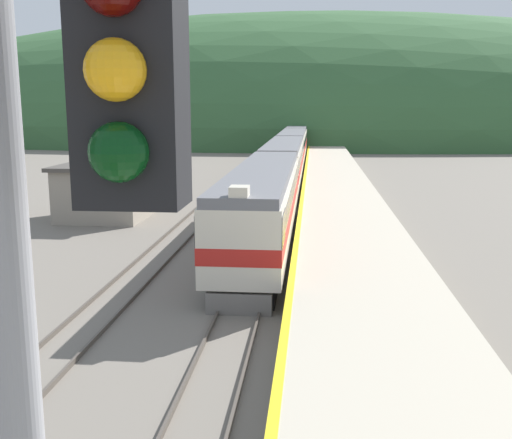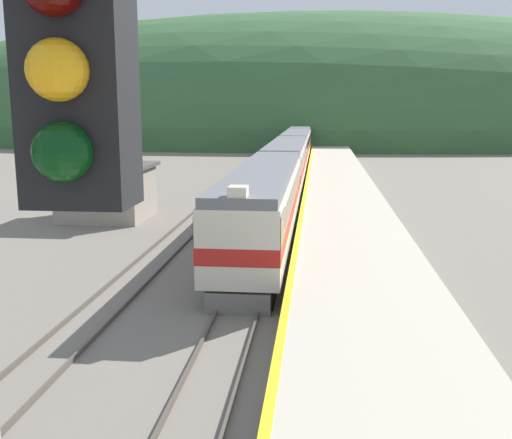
# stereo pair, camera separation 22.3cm
# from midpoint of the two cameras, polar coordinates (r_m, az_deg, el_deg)

# --- Properties ---
(track_main) EXTENTS (1.52, 180.00, 0.16)m
(track_main) POSITION_cam_midpoint_polar(r_m,az_deg,el_deg) (71.28, 3.39, 5.19)
(track_main) COLOR #4C443D
(track_main) RESTS_ON ground
(track_siding) EXTENTS (1.52, 180.00, 0.16)m
(track_siding) POSITION_cam_midpoint_polar(r_m,az_deg,el_deg) (71.61, -0.48, 5.23)
(track_siding) COLOR #4C443D
(track_siding) RESTS_ON ground
(platform) EXTENTS (5.34, 140.00, 1.14)m
(platform) POSITION_cam_midpoint_polar(r_m,az_deg,el_deg) (51.33, 7.40, 3.45)
(platform) COLOR #B2A893
(platform) RESTS_ON ground
(distant_hills) EXTENTS (224.76, 101.14, 53.37)m
(distant_hills) POSITION_cam_midpoint_polar(r_m,az_deg,el_deg) (139.50, 4.45, 7.91)
(distant_hills) COLOR #335B33
(distant_hills) RESTS_ON ground
(station_shed) EXTENTS (5.55, 5.46, 3.45)m
(station_shed) POSITION_cam_midpoint_polar(r_m,az_deg,el_deg) (38.93, -14.36, 2.61)
(station_shed) COLOR gray
(station_shed) RESTS_ON ground
(express_train_lead_car) EXTENTS (2.97, 20.34, 4.42)m
(express_train_lead_car) POSITION_cam_midpoint_polar(r_m,az_deg,el_deg) (29.77, 0.44, 1.42)
(express_train_lead_car) COLOR black
(express_train_lead_car) RESTS_ON ground
(carriage_second) EXTENTS (2.96, 19.64, 4.06)m
(carriage_second) POSITION_cam_midpoint_polar(r_m,az_deg,el_deg) (50.66, 2.55, 5.31)
(carriage_second) COLOR black
(carriage_second) RESTS_ON ground
(carriage_third) EXTENTS (2.96, 19.64, 4.06)m
(carriage_third) POSITION_cam_midpoint_polar(r_m,az_deg,el_deg) (71.09, 3.41, 6.89)
(carriage_third) COLOR black
(carriage_third) RESTS_ON ground
(carriage_fourth) EXTENTS (2.96, 19.64, 4.06)m
(carriage_fourth) POSITION_cam_midpoint_polar(r_m,az_deg,el_deg) (91.56, 3.89, 7.77)
(carriage_fourth) COLOR black
(carriage_fourth) RESTS_ON ground
(signal_mast_main) EXTENTS (2.20, 0.42, 8.73)m
(signal_mast_main) POSITION_cam_midpoint_polar(r_m,az_deg,el_deg) (2.95, -23.84, -17.69)
(signal_mast_main) COLOR gray
(signal_mast_main) RESTS_ON ground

